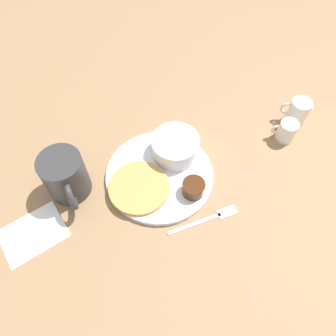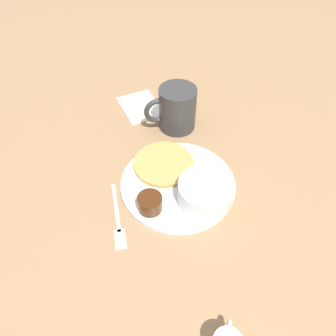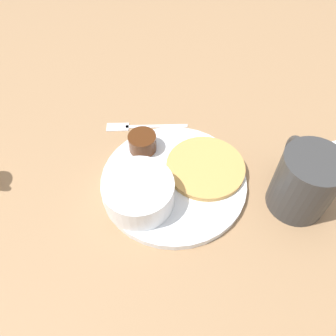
% 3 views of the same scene
% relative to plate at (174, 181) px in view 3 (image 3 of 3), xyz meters
% --- Properties ---
extents(ground_plane, '(4.00, 4.00, 0.00)m').
position_rel_plate_xyz_m(ground_plane, '(0.00, 0.00, -0.01)').
color(ground_plane, '#93704C').
extents(plate, '(0.23, 0.23, 0.01)m').
position_rel_plate_xyz_m(plate, '(0.00, 0.00, 0.00)').
color(plate, white).
rests_on(plate, ground_plane).
extents(pancake_stack, '(0.13, 0.13, 0.01)m').
position_rel_plate_xyz_m(pancake_stack, '(-0.05, -0.02, 0.01)').
color(pancake_stack, tan).
rests_on(pancake_stack, plate).
extents(bowl, '(0.11, 0.11, 0.05)m').
position_rel_plate_xyz_m(bowl, '(0.05, 0.04, 0.03)').
color(bowl, white).
rests_on(bowl, plate).
extents(syrup_cup, '(0.05, 0.05, 0.03)m').
position_rel_plate_xyz_m(syrup_cup, '(0.05, -0.07, 0.02)').
color(syrup_cup, '#47230F').
rests_on(syrup_cup, plate).
extents(butter_ramekin, '(0.04, 0.04, 0.04)m').
position_rel_plate_xyz_m(butter_ramekin, '(0.08, 0.04, 0.02)').
color(butter_ramekin, white).
rests_on(butter_ramekin, plate).
extents(coffee_mug, '(0.09, 0.12, 0.10)m').
position_rel_plate_xyz_m(coffee_mug, '(-0.19, 0.04, 0.05)').
color(coffee_mug, '#333333').
rests_on(coffee_mug, ground_plane).
extents(fork, '(0.15, 0.02, 0.00)m').
position_rel_plate_xyz_m(fork, '(0.07, -0.13, -0.00)').
color(fork, silver).
rests_on(fork, ground_plane).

